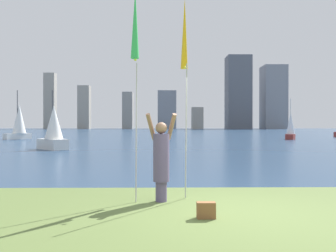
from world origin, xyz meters
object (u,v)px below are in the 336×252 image
(kite_flag_right, at_px, (185,37))
(sailboat_0, at_px, (291,127))
(person, at_px, (161,158))
(sailboat_4, at_px, (19,122))
(bag, at_px, (206,210))
(sailboat_1, at_px, (53,130))
(kite_flag_left, at_px, (135,28))

(kite_flag_right, relative_size, sailboat_0, 1.04)
(person, distance_m, sailboat_4, 33.36)
(bag, height_order, sailboat_4, sailboat_4)
(sailboat_0, relative_size, sailboat_1, 1.14)
(person, height_order, sailboat_1, sailboat_1)
(sailboat_1, bearing_deg, bag, -65.48)
(person, bearing_deg, sailboat_1, 98.56)
(sailboat_4, bearing_deg, sailboat_0, -1.31)
(kite_flag_right, height_order, sailboat_1, kite_flag_right)
(person, xyz_separation_m, kite_flag_left, (-0.51, -0.24, 2.58))
(bag, xyz_separation_m, sailboat_1, (-7.44, 16.32, 1.07))
(kite_flag_right, xyz_separation_m, sailboat_0, (12.53, 28.70, -2.23))
(kite_flag_right, relative_size, sailboat_1, 1.18)
(kite_flag_left, xyz_separation_m, sailboat_4, (-14.20, 30.17, -1.68))
(bag, distance_m, sailboat_1, 17.97)
(sailboat_0, distance_m, sailboat_1, 24.37)
(sailboat_0, bearing_deg, kite_flag_left, -114.64)
(sailboat_4, bearing_deg, sailboat_1, -61.79)
(bag, relative_size, sailboat_4, 0.06)
(kite_flag_left, bearing_deg, kite_flag_right, 39.53)
(kite_flag_left, relative_size, sailboat_4, 0.85)
(kite_flag_left, xyz_separation_m, sailboat_0, (13.55, 29.54, -2.22))
(bag, xyz_separation_m, sailboat_0, (12.29, 30.63, 1.11))
(person, bearing_deg, kite_flag_right, 34.01)
(kite_flag_left, xyz_separation_m, kite_flag_right, (1.02, 0.84, 0.01))
(sailboat_0, bearing_deg, bag, -111.86)
(sailboat_4, bearing_deg, kite_flag_right, -62.59)
(kite_flag_left, relative_size, sailboat_1, 1.17)
(kite_flag_right, relative_size, bag, 13.86)
(person, height_order, sailboat_0, sailboat_0)
(kite_flag_left, height_order, sailboat_1, kite_flag_left)
(kite_flag_right, distance_m, bag, 3.86)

